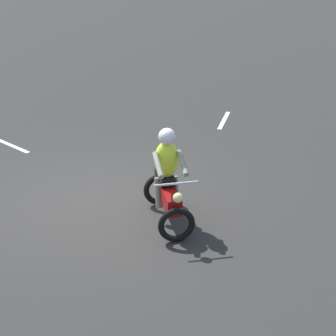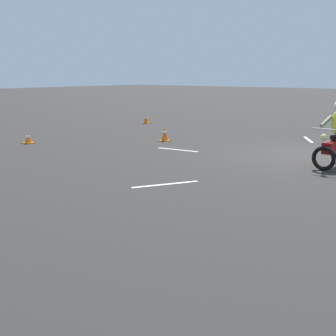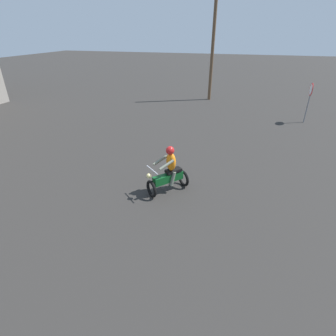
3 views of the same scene
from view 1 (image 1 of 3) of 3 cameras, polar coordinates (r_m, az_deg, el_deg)
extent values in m
plane|color=#2D2B28|center=(11.84, -6.34, -2.86)|extent=(120.00, 120.00, 0.00)
torus|color=black|center=(10.38, 0.75, -4.97)|extent=(0.61, 0.15, 0.60)
torus|color=black|center=(11.51, -0.67, -1.87)|extent=(0.61, 0.15, 0.60)
cube|color=maroon|center=(10.84, 0.00, -2.31)|extent=(0.32, 1.12, 0.28)
cube|color=black|center=(10.94, -0.24, -0.78)|extent=(0.30, 0.58, 0.10)
cylinder|color=silver|center=(10.10, 0.71, -1.37)|extent=(0.70, 0.09, 0.04)
sphere|color=#F2E08C|center=(10.07, 0.86, -2.61)|extent=(0.17, 0.17, 0.16)
ellipsoid|color=#D8F233|center=(10.70, -0.13, 0.75)|extent=(0.42, 0.31, 0.64)
cylinder|color=slate|center=(10.38, -0.87, 0.26)|extent=(0.13, 0.55, 0.27)
cylinder|color=slate|center=(10.45, 1.28, 0.45)|extent=(0.13, 0.55, 0.27)
cylinder|color=slate|center=(10.90, -0.83, -2.15)|extent=(0.14, 0.25, 0.51)
cylinder|color=slate|center=(10.96, 0.61, -2.01)|extent=(0.14, 0.25, 0.51)
sphere|color=silver|center=(10.51, -0.09, 2.76)|extent=(0.30, 0.30, 0.28)
cube|color=silver|center=(15.67, 4.89, 4.17)|extent=(0.72, 1.12, 0.01)
cube|color=silver|center=(14.68, -13.87, 2.10)|extent=(0.89, 1.36, 0.01)
camera|label=2|loc=(7.61, 83.19, -23.08)|focal=50.00mm
camera|label=3|loc=(9.22, 79.49, 1.94)|focal=28.00mm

